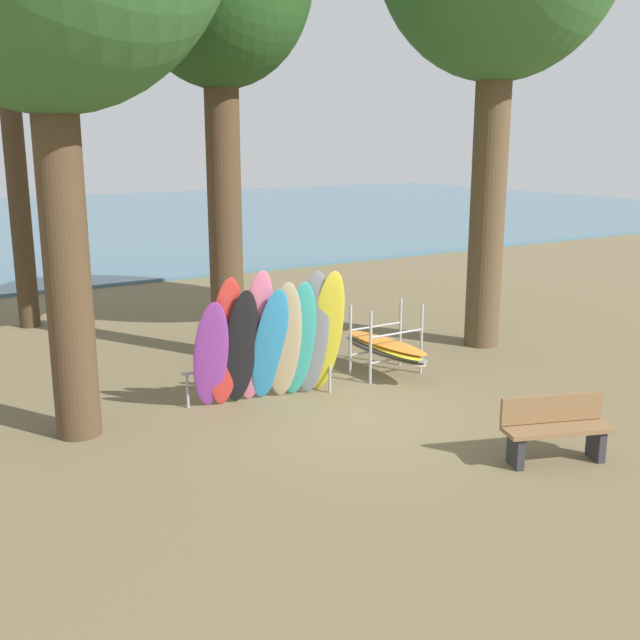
{
  "coord_description": "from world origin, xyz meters",
  "views": [
    {
      "loc": [
        -5.95,
        -8.98,
        4.02
      ],
      "look_at": [
        0.59,
        1.42,
        1.1
      ],
      "focal_mm": 42.54,
      "sensor_mm": 36.0,
      "label": 1
    }
  ],
  "objects": [
    {
      "name": "board_storage_rack",
      "position": [
        1.82,
        1.24,
        0.5
      ],
      "size": [
        1.15,
        2.13,
        1.25
      ],
      "color": "#9EA0A5",
      "rests_on": "ground"
    },
    {
      "name": "leaning_board_pile",
      "position": [
        -0.65,
        0.85,
        1.02
      ],
      "size": [
        2.55,
        1.36,
        2.22
      ],
      "color": "purple",
      "rests_on": "ground"
    },
    {
      "name": "park_bench",
      "position": [
        1.42,
        -2.9,
        0.45
      ],
      "size": [
        1.46,
        0.87,
        0.85
      ],
      "color": "#2D2D33",
      "rests_on": "ground"
    },
    {
      "name": "ground_plane",
      "position": [
        0.0,
        0.0,
        0.0
      ],
      "size": [
        80.0,
        80.0,
        0.0
      ],
      "primitive_type": "plane",
      "color": "brown"
    }
  ]
}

